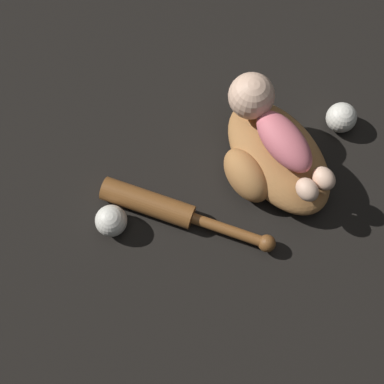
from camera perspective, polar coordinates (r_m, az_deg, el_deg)
The scene contains 6 objects.
ground_plane at distance 1.41m, azimuth 7.12°, elevation 2.49°, with size 6.00×6.00×0.00m, color black.
baseball_glove at distance 1.37m, azimuth 8.62°, elevation 3.45°, with size 0.37×0.28×0.11m.
baby_figure at distance 1.30m, azimuth 8.43°, elevation 7.29°, with size 0.35×0.16×0.11m.
baseball_bat at distance 1.33m, azimuth -2.67°, elevation -1.86°, with size 0.34×0.35×0.06m.
baseball at distance 1.33m, azimuth -8.61°, elevation -3.05°, with size 0.08×0.08×0.08m.
baseball_spare at distance 1.47m, azimuth 15.64°, elevation 7.65°, with size 0.08×0.08×0.08m.
Camera 1 is at (-0.40, 0.37, 1.30)m, focal length 50.00 mm.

